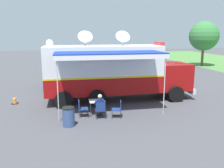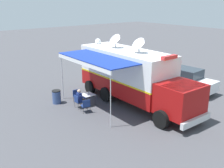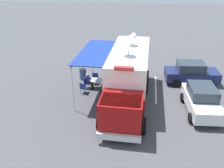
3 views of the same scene
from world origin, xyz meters
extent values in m
plane|color=#47474C|center=(0.00, 0.00, 0.00)|extent=(100.00, 100.00, 0.00)
cube|color=silver|center=(-2.04, -1.31, 0.00)|extent=(0.22, 4.80, 0.01)
cube|color=#9E0F0F|center=(0.00, 0.00, 1.15)|extent=(2.65, 7.25, 1.10)
cube|color=white|center=(0.00, 0.00, 2.55)|extent=(2.65, 7.25, 1.70)
cube|color=yellow|center=(0.00, 0.00, 1.70)|extent=(2.67, 7.27, 0.10)
cube|color=#9E0F0F|center=(0.10, 4.65, 1.45)|extent=(2.34, 2.15, 1.70)
cube|color=#28333D|center=(0.10, 4.85, 1.95)|extent=(2.18, 1.52, 0.70)
cube|color=silver|center=(0.12, 5.78, 0.55)|extent=(2.38, 0.25, 0.36)
cylinder|color=black|center=(-1.15, 4.48, 0.50)|extent=(0.32, 1.01, 1.00)
cylinder|color=black|center=(1.35, 4.42, 0.50)|extent=(0.32, 1.01, 1.00)
cylinder|color=black|center=(-1.26, -0.51, 0.50)|extent=(0.32, 1.01, 1.00)
cylinder|color=black|center=(1.24, -0.57, 0.50)|extent=(0.32, 1.01, 1.00)
cylinder|color=black|center=(-1.30, -2.49, 0.50)|extent=(0.32, 1.01, 1.00)
cylinder|color=black|center=(1.20, -2.55, 0.50)|extent=(0.32, 1.01, 1.00)
cube|color=white|center=(0.00, 0.00, 3.45)|extent=(2.65, 7.25, 0.10)
cube|color=red|center=(0.08, 3.70, 3.62)|extent=(1.11, 0.30, 0.20)
cylinder|color=silver|center=(-0.02, -1.08, 3.73)|extent=(0.10, 0.10, 0.45)
cone|color=silver|center=(0.13, -1.08, 4.13)|extent=(0.74, 0.92, 0.81)
cylinder|color=silver|center=(0.03, 1.26, 3.73)|extent=(0.10, 0.10, 0.45)
cone|color=silver|center=(0.18, 1.26, 4.13)|extent=(0.74, 0.92, 0.81)
sphere|color=white|center=(-0.07, -3.20, 3.68)|extent=(0.44, 0.44, 0.44)
cube|color=#193399|center=(2.35, -0.05, 3.25)|extent=(2.32, 5.81, 0.06)
cube|color=white|center=(3.41, -0.07, 3.11)|extent=(0.20, 5.76, 0.24)
cylinder|color=silver|center=(3.41, 2.66, 1.63)|extent=(0.05, 0.05, 3.25)
cylinder|color=silver|center=(3.29, -2.80, 1.63)|extent=(0.05, 0.05, 3.25)
cube|color=silver|center=(2.56, -0.81, 0.71)|extent=(0.82, 0.82, 0.03)
cylinder|color=#333338|center=(2.20, -0.43, 0.35)|extent=(0.03, 0.03, 0.70)
cylinder|color=#333338|center=(2.94, -0.45, 0.35)|extent=(0.03, 0.03, 0.70)
cylinder|color=#333338|center=(2.19, -1.17, 0.35)|extent=(0.03, 0.03, 0.70)
cylinder|color=#333338|center=(2.93, -1.19, 0.35)|extent=(0.03, 0.03, 0.70)
cylinder|color=silver|center=(2.68, -0.69, 0.83)|extent=(0.07, 0.07, 0.20)
cylinder|color=white|center=(2.68, -0.69, 0.94)|extent=(0.04, 0.04, 0.02)
cube|color=navy|center=(3.26, -0.75, 0.42)|extent=(0.49, 0.49, 0.04)
cube|color=navy|center=(3.48, -0.75, 0.65)|extent=(0.05, 0.48, 0.44)
cylinder|color=#333338|center=(3.04, -0.96, 0.21)|extent=(0.02, 0.02, 0.42)
cylinder|color=#333338|center=(3.05, -0.52, 0.21)|extent=(0.02, 0.02, 0.42)
cylinder|color=#333338|center=(3.48, -0.97, 0.21)|extent=(0.02, 0.02, 0.42)
cylinder|color=#333338|center=(3.49, -0.53, 0.21)|extent=(0.02, 0.02, 0.42)
cube|color=navy|center=(2.87, -1.56, 0.42)|extent=(0.49, 0.49, 0.04)
cube|color=navy|center=(2.86, -1.78, 0.65)|extent=(0.48, 0.05, 0.44)
cylinder|color=#333338|center=(2.65, -1.34, 0.21)|extent=(0.02, 0.02, 0.42)
cylinder|color=#333338|center=(3.09, -1.35, 0.21)|extent=(0.02, 0.02, 0.42)
cylinder|color=#333338|center=(2.64, -1.78, 0.21)|extent=(0.02, 0.02, 0.42)
cylinder|color=#333338|center=(3.08, -1.79, 0.21)|extent=(0.02, 0.02, 0.42)
cube|color=navy|center=(3.35, 0.09, 0.42)|extent=(0.58, 0.58, 0.04)
cube|color=navy|center=(3.40, 0.30, 0.65)|extent=(0.48, 0.15, 0.44)
cylinder|color=#333338|center=(3.51, -0.18, 0.21)|extent=(0.02, 0.02, 0.42)
cylinder|color=#333338|center=(3.08, -0.07, 0.21)|extent=(0.02, 0.02, 0.42)
cylinder|color=#333338|center=(3.62, 0.25, 0.21)|extent=(0.02, 0.02, 0.42)
cylinder|color=#333338|center=(3.19, 0.35, 0.21)|extent=(0.02, 0.02, 0.42)
cube|color=navy|center=(3.26, -0.75, 0.72)|extent=(0.25, 0.37, 0.56)
sphere|color=beige|center=(3.26, -0.75, 1.14)|extent=(0.22, 0.22, 0.22)
cylinder|color=navy|center=(3.14, -0.97, 0.76)|extent=(0.43, 0.10, 0.34)
cylinder|color=navy|center=(3.15, -0.51, 0.76)|extent=(0.43, 0.10, 0.34)
cylinder|color=#383323|center=(3.08, -0.84, 0.44)|extent=(0.38, 0.14, 0.13)
cylinder|color=#383323|center=(2.90, -0.84, 0.21)|extent=(0.11, 0.11, 0.42)
cube|color=black|center=(2.84, -0.84, 0.04)|extent=(0.24, 0.11, 0.07)
cylinder|color=#383323|center=(3.09, -0.64, 0.44)|extent=(0.38, 0.14, 0.13)
cylinder|color=#383323|center=(2.91, -0.64, 0.21)|extent=(0.11, 0.11, 0.42)
cube|color=black|center=(2.85, -0.64, 0.04)|extent=(0.24, 0.11, 0.07)
cylinder|color=#384C7F|center=(4.04, -2.36, 0.42)|extent=(0.56, 0.56, 0.85)
cylinder|color=black|center=(4.04, -2.36, 0.88)|extent=(0.57, 0.57, 0.06)
cube|color=black|center=(-0.35, -5.47, 0.01)|extent=(0.36, 0.36, 0.03)
cone|color=orange|center=(-0.35, -5.47, 0.31)|extent=(0.26, 0.26, 0.55)
cylinder|color=white|center=(-0.35, -5.47, 0.33)|extent=(0.17, 0.17, 0.06)
cube|color=silver|center=(-4.82, 1.66, 0.70)|extent=(2.07, 4.31, 0.76)
cube|color=#28333D|center=(-4.81, 1.51, 1.42)|extent=(1.74, 2.20, 0.68)
cylinder|color=black|center=(-5.81, 2.90, 0.32)|extent=(0.26, 0.65, 0.64)
cylinder|color=black|center=(-4.01, 3.02, 0.32)|extent=(0.26, 0.65, 0.64)
cylinder|color=black|center=(-5.63, 0.30, 0.32)|extent=(0.26, 0.65, 0.64)
cylinder|color=black|center=(-3.84, 0.42, 0.32)|extent=(0.26, 0.65, 0.64)
cube|color=navy|center=(-4.90, -2.84, 0.70)|extent=(4.32, 2.09, 0.76)
cube|color=#28333D|center=(-4.75, -2.83, 1.42)|extent=(2.21, 1.74, 0.68)
cylinder|color=black|center=(-6.13, -3.83, 0.32)|extent=(0.65, 0.26, 0.64)
cylinder|color=black|center=(-6.26, -2.04, 0.32)|extent=(0.65, 0.26, 0.64)
cylinder|color=black|center=(-3.53, -3.65, 0.32)|extent=(0.65, 0.26, 0.64)
cylinder|color=black|center=(-3.66, -1.85, 0.32)|extent=(0.65, 0.26, 0.64)
camera|label=1|loc=(14.76, -2.62, 4.23)|focal=38.32mm
camera|label=2|loc=(11.49, 12.77, 6.63)|focal=42.04mm
camera|label=3|loc=(-0.91, 16.07, 8.65)|focal=39.24mm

